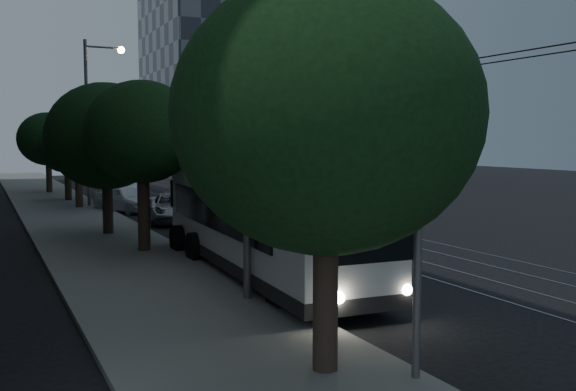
% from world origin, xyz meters
% --- Properties ---
extents(ground, '(120.00, 120.00, 0.00)m').
position_xyz_m(ground, '(0.00, 0.00, 0.00)').
color(ground, black).
rests_on(ground, ground).
extents(sidewalk, '(5.00, 90.00, 0.15)m').
position_xyz_m(sidewalk, '(-7.50, 20.00, 0.07)').
color(sidewalk, gray).
rests_on(sidewalk, ground).
extents(tram_rails, '(4.52, 90.00, 0.02)m').
position_xyz_m(tram_rails, '(2.50, 20.00, 0.01)').
color(tram_rails, gray).
rests_on(tram_rails, ground).
extents(overhead_wires, '(2.23, 90.00, 6.00)m').
position_xyz_m(overhead_wires, '(-4.97, 20.00, 3.47)').
color(overhead_wires, black).
rests_on(overhead_wires, ground).
extents(building_distant_right, '(22.00, 18.00, 24.00)m').
position_xyz_m(building_distant_right, '(18.00, 55.00, 12.00)').
color(building_distant_right, '#333741').
rests_on(building_distant_right, ground).
extents(trolleybus, '(3.35, 12.99, 5.63)m').
position_xyz_m(trolleybus, '(-4.10, -0.42, 1.78)').
color(trolleybus, '#BBBBBD').
rests_on(trolleybus, ground).
extents(pickup_silver, '(3.48, 5.67, 1.47)m').
position_xyz_m(pickup_silver, '(-2.99, 13.04, 0.73)').
color(pickup_silver, '#929599').
rests_on(pickup_silver, ground).
extents(car_white_a, '(3.41, 4.80, 1.52)m').
position_xyz_m(car_white_a, '(-4.30, 18.64, 0.76)').
color(car_white_a, white).
rests_on(car_white_a, ground).
extents(car_white_b, '(2.09, 4.45, 1.25)m').
position_xyz_m(car_white_b, '(-4.30, 22.44, 0.63)').
color(car_white_b, silver).
rests_on(car_white_b, ground).
extents(car_white_c, '(2.07, 4.34, 1.37)m').
position_xyz_m(car_white_c, '(-2.80, 25.14, 0.69)').
color(car_white_c, white).
rests_on(car_white_c, ground).
extents(car_white_d, '(2.67, 3.87, 1.22)m').
position_xyz_m(car_white_d, '(-2.70, 29.50, 0.61)').
color(car_white_d, silver).
rests_on(car_white_d, ground).
extents(tree_0, '(5.29, 5.29, 6.97)m').
position_xyz_m(tree_0, '(-6.50, -9.00, 4.58)').
color(tree_0, '#2C2218').
rests_on(tree_0, ground).
extents(tree_1, '(4.11, 4.11, 6.30)m').
position_xyz_m(tree_1, '(-6.50, 4.53, 4.42)').
color(tree_1, '#2C2218').
rests_on(tree_1, ground).
extents(tree_2, '(5.05, 5.05, 6.59)m').
position_xyz_m(tree_2, '(-6.91, 9.44, 4.30)').
color(tree_2, '#2C2218').
rests_on(tree_2, ground).
extents(tree_3, '(3.91, 3.91, 6.17)m').
position_xyz_m(tree_3, '(-6.50, 21.13, 4.38)').
color(tree_3, '#2C2218').
rests_on(tree_3, ground).
extents(tree_4, '(3.82, 3.82, 5.39)m').
position_xyz_m(tree_4, '(-6.50, 26.21, 3.65)').
color(tree_4, '#2C2218').
rests_on(tree_4, ground).
extents(tree_5, '(4.50, 4.50, 6.24)m').
position_xyz_m(tree_5, '(-7.00, 33.53, 4.19)').
color(tree_5, '#2C2218').
rests_on(tree_5, ground).
extents(streetlamp_near, '(2.31, 0.44, 9.49)m').
position_xyz_m(streetlamp_near, '(-5.39, -3.69, 5.74)').
color(streetlamp_near, '#5D5D60').
rests_on(streetlamp_near, ground).
extents(streetlamp_far, '(2.46, 0.44, 10.17)m').
position_xyz_m(streetlamp_far, '(-5.38, 21.97, 6.12)').
color(streetlamp_far, '#5D5D60').
rests_on(streetlamp_far, ground).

